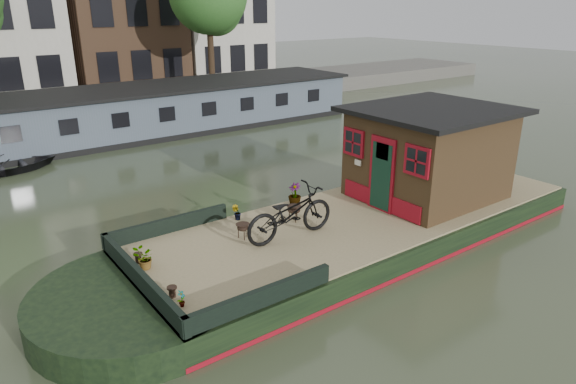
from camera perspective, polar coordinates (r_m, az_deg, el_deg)
ground at (r=13.30m, az=8.70°, el=-4.96°), size 120.00×120.00×0.00m
houseboat_hull at (r=12.35m, az=4.35°, el=-5.42°), size 14.01×4.02×0.60m
houseboat_deck at (r=13.05m, az=8.84°, el=-2.47°), size 11.80×3.80×0.05m
bow_bulwark at (r=10.29m, az=-11.72°, el=-7.90°), size 3.00×4.00×0.35m
cabin at (r=14.22m, az=15.39°, el=4.29°), size 4.00×3.50×2.42m
bicycle at (r=11.36m, az=0.22°, el=-2.39°), size 2.24×0.84×1.17m
potted_plant_b at (r=12.51m, az=-5.73°, el=-2.28°), size 0.27×0.26×0.38m
potted_plant_c at (r=10.57m, az=-15.70°, el=-7.16°), size 0.42×0.37×0.45m
potted_plant_d at (r=13.32m, az=0.74°, el=-0.25°), size 0.39×0.39×0.59m
potted_plant_e at (r=9.23m, az=-11.75°, el=-11.52°), size 0.20×0.19×0.32m
brazier_front at (r=11.53m, az=-5.04°, el=-4.34°), size 0.41×0.41×0.35m
brazier_rear at (r=12.39m, az=0.67°, el=-2.37°), size 0.40×0.40×0.39m
bollard_port at (r=10.91m, az=-16.29°, el=-7.05°), size 0.18×0.18×0.21m
bollard_stbd at (r=9.57m, az=-12.74°, el=-10.77°), size 0.18×0.18×0.21m
dinghy at (r=20.68m, az=-28.87°, el=2.93°), size 3.49×2.57×0.70m
far_houseboat at (r=24.44m, az=-15.17°, el=8.58°), size 20.40×4.40×2.11m
quay at (r=30.58m, az=-19.74°, el=9.34°), size 60.00×6.00×0.90m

